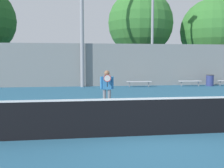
% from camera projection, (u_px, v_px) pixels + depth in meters
% --- Properties ---
extents(ground_plane, '(100.00, 100.00, 0.00)m').
position_uv_depth(ground_plane, '(152.00, 135.00, 7.23)').
color(ground_plane, '#285B7A').
extents(tennis_net, '(11.30, 0.09, 1.05)m').
position_uv_depth(tennis_net, '(152.00, 116.00, 7.18)').
color(tennis_net, black).
rests_on(tennis_net, ground_plane).
extents(tennis_player, '(0.58, 0.42, 1.63)m').
position_uv_depth(tennis_player, '(107.00, 86.00, 11.29)').
color(tennis_player, slate).
rests_on(tennis_player, ground_plane).
extents(bench_courtside_near, '(1.77, 0.40, 0.43)m').
position_uv_depth(bench_courtside_near, '(190.00, 81.00, 20.61)').
color(bench_courtside_near, silver).
rests_on(bench_courtside_near, ground_plane).
extents(bench_courtside_far, '(1.91, 0.40, 0.43)m').
position_uv_depth(bench_courtside_far, '(139.00, 82.00, 20.08)').
color(bench_courtside_far, silver).
rests_on(bench_courtside_far, ground_plane).
extents(light_pole_far_right, '(0.90, 0.60, 9.64)m').
position_uv_depth(light_pole_far_right, '(153.00, 11.00, 20.83)').
color(light_pole_far_right, '#939399').
rests_on(light_pole_far_right, ground_plane).
extents(trash_bin, '(0.61, 0.61, 0.89)m').
position_uv_depth(trash_bin, '(210.00, 80.00, 20.86)').
color(trash_bin, navy).
rests_on(trash_bin, ground_plane).
extents(back_fence, '(29.67, 0.06, 3.35)m').
position_uv_depth(back_fence, '(103.00, 65.00, 20.60)').
color(back_fence, gray).
rests_on(back_fence, ground_plane).
extents(tree_green_broad, '(6.30, 6.30, 8.78)m').
position_uv_depth(tree_green_broad, '(140.00, 23.00, 25.44)').
color(tree_green_broad, brown).
rests_on(tree_green_broad, ground_plane).
extents(tree_dark_dense, '(6.41, 6.41, 8.12)m').
position_uv_depth(tree_dark_dense, '(213.00, 31.00, 26.06)').
color(tree_dark_dense, brown).
rests_on(tree_dark_dense, ground_plane).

